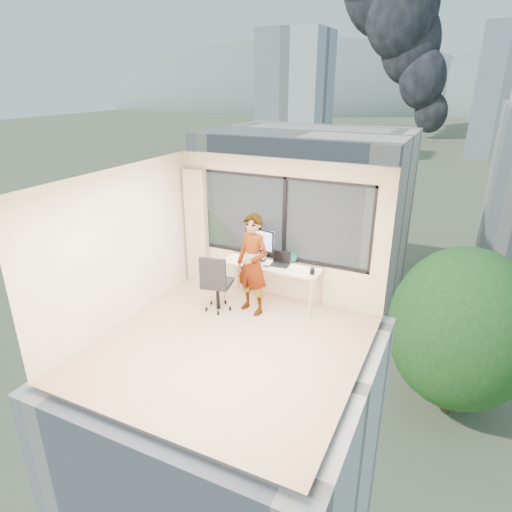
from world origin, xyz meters
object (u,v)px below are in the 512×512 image
Objects in this scene: chair at (217,281)px; handbag at (290,257)px; person at (253,265)px; desk at (271,283)px; game_console at (258,256)px; monitor at (260,244)px; laptop at (280,260)px.

chair reaches higher than handbag.
person is (0.60, 0.21, 0.35)m from chair.
handbag is (1.01, 0.91, 0.31)m from chair.
desk is 6.09× the size of game_console.
monitor is at bearing 48.30° from chair.
laptop is at bearing -0.05° from monitor.
laptop is at bearing -116.09° from handbag.
game_console is at bearing 123.43° from person.
person is at bearing 7.57° from chair.
desk is at bearing -136.01° from handbag.
chair is 3.17× the size of laptop.
person is 5.19× the size of laptop.
laptop reaches higher than handbag.
game_console is 1.10× the size of handbag.
handbag is (0.11, 0.20, -0.00)m from laptop.
chair reaches higher than game_console.
monitor is 2.29× the size of handbag.
monitor is at bearing -165.07° from handbag.
person reaches higher than handbag.
chair is at bearing -109.12° from monitor.
chair is 4.07× the size of handbag.
monitor is at bearing 158.72° from desk.
desk is at bearing 30.91° from chair.
handbag is (0.55, 0.12, -0.20)m from monitor.
desk is 0.75m from monitor.
handbag is (0.41, 0.71, -0.04)m from person.
chair is 1.78× the size of monitor.
monitor is 0.60m from handbag.
chair is at bearing -145.27° from person.
game_console reaches higher than desk.
laptop is (0.30, 0.50, -0.04)m from person.
monitor is 2.09× the size of game_console.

